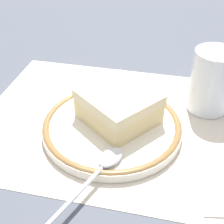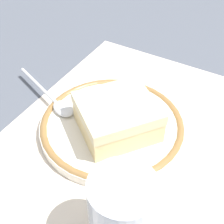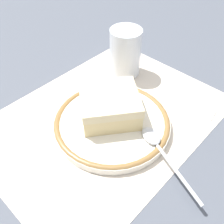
{
  "view_description": "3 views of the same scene",
  "coord_description": "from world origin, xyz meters",
  "px_view_note": "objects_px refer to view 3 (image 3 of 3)",
  "views": [
    {
      "loc": [
        0.07,
        -0.36,
        0.29
      ],
      "look_at": [
        -0.01,
        -0.02,
        0.03
      ],
      "focal_mm": 51.21,
      "sensor_mm": 36.0,
      "label": 1
    },
    {
      "loc": [
        0.26,
        0.13,
        0.32
      ],
      "look_at": [
        -0.01,
        -0.02,
        0.03
      ],
      "focal_mm": 52.01,
      "sensor_mm": 36.0,
      "label": 2
    },
    {
      "loc": [
        -0.22,
        -0.23,
        0.33
      ],
      "look_at": [
        -0.01,
        -0.02,
        0.03
      ],
      "focal_mm": 41.72,
      "sensor_mm": 36.0,
      "label": 3
    }
  ],
  "objects_px": {
    "plate": "(112,122)",
    "sugar_packet": "(201,109)",
    "spoon": "(157,144)",
    "cake_slice": "(108,107)",
    "cup": "(125,55)"
  },
  "relations": [
    {
      "from": "sugar_packet",
      "to": "cup",
      "type": "bearing_deg",
      "value": 91.85
    },
    {
      "from": "plate",
      "to": "spoon",
      "type": "height_order",
      "value": "spoon"
    },
    {
      "from": "cake_slice",
      "to": "sugar_packet",
      "type": "distance_m",
      "value": 0.17
    },
    {
      "from": "plate",
      "to": "spoon",
      "type": "distance_m",
      "value": 0.09
    },
    {
      "from": "spoon",
      "to": "cup",
      "type": "xyz_separation_m",
      "value": [
        0.12,
        0.17,
        0.02
      ]
    },
    {
      "from": "cake_slice",
      "to": "sugar_packet",
      "type": "relative_size",
      "value": 2.57
    },
    {
      "from": "plate",
      "to": "cup",
      "type": "bearing_deg",
      "value": 33.49
    },
    {
      "from": "cake_slice",
      "to": "spoon",
      "type": "relative_size",
      "value": 0.92
    },
    {
      "from": "cake_slice",
      "to": "spoon",
      "type": "bearing_deg",
      "value": -86.4
    },
    {
      "from": "cup",
      "to": "plate",
      "type": "bearing_deg",
      "value": -146.51
    },
    {
      "from": "cake_slice",
      "to": "cup",
      "type": "distance_m",
      "value": 0.15
    },
    {
      "from": "sugar_packet",
      "to": "cake_slice",
      "type": "bearing_deg",
      "value": 142.72
    },
    {
      "from": "plate",
      "to": "sugar_packet",
      "type": "distance_m",
      "value": 0.16
    },
    {
      "from": "cake_slice",
      "to": "sugar_packet",
      "type": "xyz_separation_m",
      "value": [
        0.14,
        -0.1,
        -0.03
      ]
    },
    {
      "from": "plate",
      "to": "spoon",
      "type": "xyz_separation_m",
      "value": [
        0.01,
        -0.09,
        0.01
      ]
    }
  ]
}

